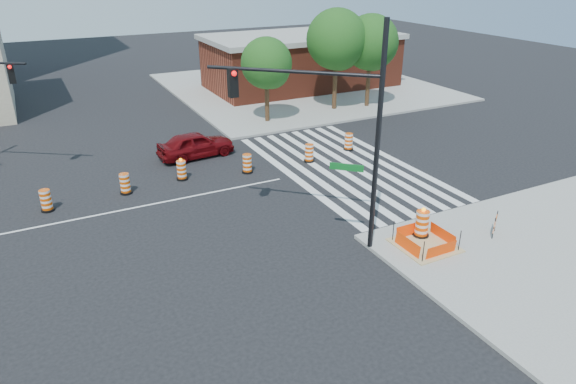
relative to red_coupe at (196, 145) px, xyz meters
name	(u,v)px	position (x,y,z in m)	size (l,w,h in m)	color
ground	(145,206)	(-4.16, -5.17, -0.75)	(120.00, 120.00, 0.00)	black
sidewalk_ne	(301,86)	(13.84, 12.83, -0.68)	(22.00, 22.00, 0.15)	gray
crosswalk_east	(343,166)	(6.79, -5.17, -0.75)	(6.75, 13.50, 0.01)	silver
lane_centerline	(145,206)	(-4.16, -5.17, -0.75)	(14.00, 0.12, 0.01)	silver
excavation_pit	(425,244)	(4.84, -14.17, -0.53)	(2.20, 2.20, 0.90)	tan
brick_storefront	(301,61)	(13.84, 12.83, 1.57)	(16.50, 8.50, 4.60)	maroon
red_coupe	(196,145)	(0.00, 0.00, 0.00)	(1.77, 4.41, 1.50)	#61080B
signal_pole_se	(329,117)	(1.57, -11.96, 4.54)	(4.92, 4.53, 8.64)	black
pit_drum	(422,225)	(5.20, -13.50, -0.06)	(0.67, 0.67, 1.32)	black
barricade	(495,224)	(7.96, -14.75, -0.08)	(0.67, 0.50, 0.94)	#E14D04
tree_north_c	(267,66)	(6.58, 4.33, 3.19)	(3.47, 3.45, 5.87)	#382314
tree_north_d	(337,43)	(12.47, 4.99, 4.23)	(4.36, 4.36, 7.42)	#382314
tree_north_e	(371,45)	(15.15, 4.53, 3.92)	(4.09, 4.09, 6.96)	#382314
median_drum_2	(46,201)	(-8.24, -3.66, -0.27)	(0.60, 0.60, 1.02)	black
median_drum_3	(125,184)	(-4.67, -3.35, -0.27)	(0.60, 0.60, 1.02)	black
median_drum_4	(182,171)	(-1.71, -2.89, -0.26)	(0.60, 0.60, 1.18)	black
median_drum_5	(247,164)	(1.70, -3.56, -0.27)	(0.60, 0.60, 1.02)	black
median_drum_6	(309,154)	(5.46, -3.66, -0.27)	(0.60, 0.60, 1.02)	black
median_drum_7	(349,142)	(8.52, -3.02, -0.27)	(0.60, 0.60, 1.02)	black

